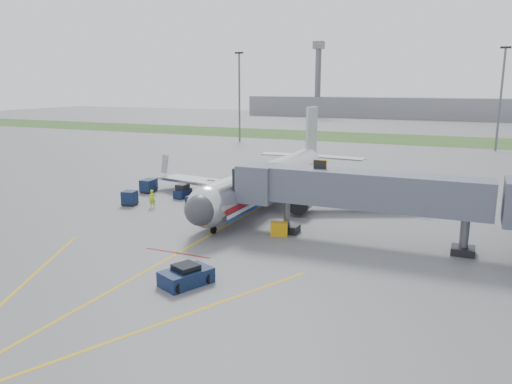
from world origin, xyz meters
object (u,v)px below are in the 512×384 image
at_px(pushback_tug, 186,276).
at_px(ramp_worker, 152,199).
at_px(airliner, 269,180).
at_px(belt_loader, 200,197).
at_px(baggage_tug, 183,192).

relative_size(pushback_tug, ramp_worker, 1.99).
distance_m(airliner, ramp_worker, 13.20).
bearing_deg(belt_loader, pushback_tug, -62.09).
distance_m(airliner, belt_loader, 8.21).
xyz_separation_m(baggage_tug, ramp_worker, (-0.37, -5.61, 0.26)).
height_order(pushback_tug, belt_loader, belt_loader).
distance_m(pushback_tug, ramp_worker, 22.40).
relative_size(airliner, pushback_tug, 9.04).
bearing_deg(baggage_tug, ramp_worker, -93.73).
bearing_deg(ramp_worker, belt_loader, 28.72).
distance_m(baggage_tug, ramp_worker, 5.63).
bearing_deg(pushback_tug, ramp_worker, 131.04).
bearing_deg(belt_loader, baggage_tug, 159.37).
bearing_deg(ramp_worker, baggage_tug, 62.09).
xyz_separation_m(belt_loader, ramp_worker, (-3.39, -4.48, 0.45)).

